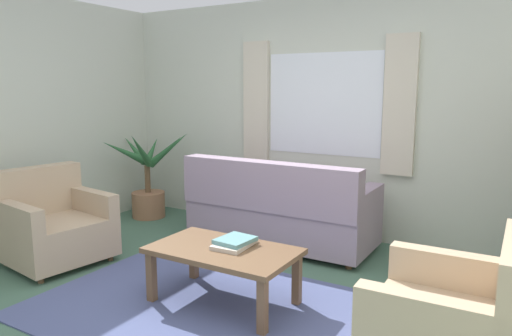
# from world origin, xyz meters

# --- Properties ---
(ground_plane) EXTENTS (6.24, 6.24, 0.00)m
(ground_plane) POSITION_xyz_m (0.00, 0.00, 0.00)
(ground_plane) COLOR #476B56
(wall_back) EXTENTS (5.32, 0.12, 2.60)m
(wall_back) POSITION_xyz_m (0.00, 2.26, 1.30)
(wall_back) COLOR beige
(wall_back) RESTS_ON ground_plane
(window_with_curtains) EXTENTS (1.98, 0.07, 1.40)m
(window_with_curtains) POSITION_xyz_m (0.00, 2.18, 1.45)
(window_with_curtains) COLOR white
(area_rug) EXTENTS (2.53, 1.80, 0.01)m
(area_rug) POSITION_xyz_m (0.00, 0.00, 0.01)
(area_rug) COLOR #4C5684
(area_rug) RESTS_ON ground_plane
(couch) EXTENTS (1.90, 0.82, 0.92)m
(couch) POSITION_xyz_m (-0.20, 1.55, 0.37)
(couch) COLOR #998499
(couch) RESTS_ON ground_plane
(armchair_left) EXTENTS (0.93, 0.95, 0.88)m
(armchair_left) POSITION_xyz_m (-1.81, 0.07, 0.35)
(armchair_left) COLOR tan
(armchair_left) RESTS_ON ground_plane
(armchair_right) EXTENTS (0.83, 0.85, 0.88)m
(armchair_right) POSITION_xyz_m (1.75, -0.03, 0.35)
(armchair_right) COLOR tan
(armchair_right) RESTS_ON ground_plane
(coffee_table) EXTENTS (1.10, 0.64, 0.44)m
(coffee_table) POSITION_xyz_m (0.07, 0.15, 0.38)
(coffee_table) COLOR brown
(coffee_table) RESTS_ON ground_plane
(book_stack_on_table) EXTENTS (0.26, 0.35, 0.06)m
(book_stack_on_table) POSITION_xyz_m (0.12, 0.24, 0.47)
(book_stack_on_table) COLOR beige
(book_stack_on_table) RESTS_ON coffee_table
(potted_plant) EXTENTS (1.07, 1.09, 1.16)m
(potted_plant) POSITION_xyz_m (-2.13, 1.69, 0.44)
(potted_plant) COLOR #9E6B4C
(potted_plant) RESTS_ON ground_plane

